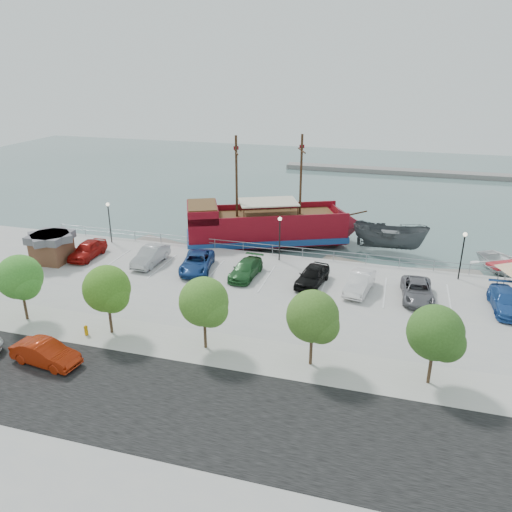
# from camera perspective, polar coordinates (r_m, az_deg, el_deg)

# --- Properties ---
(ground) EXTENTS (160.00, 160.00, 0.00)m
(ground) POSITION_cam_1_polar(r_m,az_deg,el_deg) (42.17, 0.55, -4.89)
(ground) COLOR #486763
(land_slab) EXTENTS (100.00, 58.00, 1.20)m
(land_slab) POSITION_cam_1_polar(r_m,az_deg,el_deg) (25.96, -13.21, -24.05)
(land_slab) COLOR #A0A0A0
(land_slab) RESTS_ON ground
(street) EXTENTS (100.00, 8.00, 0.04)m
(street) POSITION_cam_1_polar(r_m,az_deg,el_deg) (28.83, -8.39, -16.64)
(street) COLOR black
(street) RESTS_ON land_slab
(sidewalk) EXTENTS (100.00, 4.00, 0.05)m
(sidewalk) POSITION_cam_1_polar(r_m,az_deg,el_deg) (33.35, -4.14, -10.63)
(sidewalk) COLOR #A9A8A0
(sidewalk) RESTS_ON land_slab
(seawall_railing) EXTENTS (50.00, 0.06, 1.00)m
(seawall_railing) POSITION_cam_1_polar(r_m,az_deg,el_deg) (48.50, 3.04, 0.66)
(seawall_railing) COLOR gray
(seawall_railing) RESTS_ON land_slab
(far_shore) EXTENTS (40.00, 3.00, 0.80)m
(far_shore) POSITION_cam_1_polar(r_m,az_deg,el_deg) (93.24, 15.94, 9.28)
(far_shore) COLOR gray
(far_shore) RESTS_ON ground
(pirate_ship) EXTENTS (19.69, 12.57, 12.33)m
(pirate_ship) POSITION_cam_1_polar(r_m,az_deg,el_deg) (53.68, 2.66, 3.35)
(pirate_ship) COLOR maroon
(pirate_ship) RESTS_ON ground
(patrol_boat) EXTENTS (8.01, 3.89, 2.98)m
(patrol_boat) POSITION_cam_1_polar(r_m,az_deg,el_deg) (53.43, 15.01, 1.88)
(patrol_boat) COLOR #484C4F
(patrol_boat) RESTS_ON ground
(speedboat) EXTENTS (7.89, 8.53, 1.44)m
(speedboat) POSITION_cam_1_polar(r_m,az_deg,el_deg) (51.97, 26.92, -1.25)
(speedboat) COLOR white
(speedboat) RESTS_ON ground
(dock_west) EXTENTS (7.88, 4.41, 0.43)m
(dock_west) POSITION_cam_1_polar(r_m,az_deg,el_deg) (54.41, -10.17, 1.21)
(dock_west) COLOR slate
(dock_west) RESTS_ON ground
(dock_mid) EXTENTS (6.51, 3.42, 0.36)m
(dock_mid) POSITION_cam_1_polar(r_m,az_deg,el_deg) (49.35, 11.06, -1.03)
(dock_mid) COLOR slate
(dock_mid) RESTS_ON ground
(dock_east) EXTENTS (7.09, 3.24, 0.39)m
(dock_east) POSITION_cam_1_polar(r_m,az_deg,el_deg) (49.49, 20.72, -1.99)
(dock_east) COLOR gray
(dock_east) RESTS_ON ground
(shed) EXTENTS (3.50, 3.50, 2.75)m
(shed) POSITION_cam_1_polar(r_m,az_deg,el_deg) (50.42, -22.33, 0.98)
(shed) COLOR brown
(shed) RESTS_ON land_slab
(street_sedan) EXTENTS (4.71, 2.14, 1.50)m
(street_sedan) POSITION_cam_1_polar(r_m,az_deg,el_deg) (34.14, -22.92, -10.20)
(street_sedan) COLOR #9E2309
(street_sedan) RESTS_ON street
(fire_hydrant) EXTENTS (0.27, 0.27, 0.78)m
(fire_hydrant) POSITION_cam_1_polar(r_m,az_deg,el_deg) (36.58, -18.85, -8.00)
(fire_hydrant) COLOR #C38505
(fire_hydrant) RESTS_ON sidewalk
(lamp_post_left) EXTENTS (0.36, 0.36, 4.28)m
(lamp_post_left) POSITION_cam_1_polar(r_m,az_deg,el_deg) (53.38, -16.47, 4.48)
(lamp_post_left) COLOR black
(lamp_post_left) RESTS_ON land_slab
(lamp_post_mid) EXTENTS (0.36, 0.36, 4.28)m
(lamp_post_mid) POSITION_cam_1_polar(r_m,az_deg,el_deg) (46.50, 2.73, 2.90)
(lamp_post_mid) COLOR black
(lamp_post_mid) RESTS_ON land_slab
(lamp_post_right) EXTENTS (0.36, 0.36, 4.28)m
(lamp_post_right) POSITION_cam_1_polar(r_m,az_deg,el_deg) (45.77, 22.59, 0.92)
(lamp_post_right) COLOR black
(lamp_post_right) RESTS_ON land_slab
(tree_b) EXTENTS (3.30, 3.20, 5.00)m
(tree_b) POSITION_cam_1_polar(r_m,az_deg,el_deg) (39.04, -25.28, -2.38)
(tree_b) COLOR #473321
(tree_b) RESTS_ON sidewalk
(tree_c) EXTENTS (3.30, 3.20, 5.00)m
(tree_c) POSITION_cam_1_polar(r_m,az_deg,el_deg) (34.98, -16.53, -3.82)
(tree_c) COLOR #473321
(tree_c) RESTS_ON sidewalk
(tree_d) EXTENTS (3.30, 3.20, 5.00)m
(tree_d) POSITION_cam_1_polar(r_m,az_deg,el_deg) (31.96, -5.79, -5.45)
(tree_d) COLOR #473321
(tree_d) RESTS_ON sidewalk
(tree_e) EXTENTS (3.30, 3.20, 5.00)m
(tree_e) POSITION_cam_1_polar(r_m,az_deg,el_deg) (30.28, 6.72, -7.10)
(tree_e) COLOR #473321
(tree_e) RESTS_ON sidewalk
(tree_f) EXTENTS (3.30, 3.20, 5.00)m
(tree_f) POSITION_cam_1_polar(r_m,az_deg,el_deg) (30.18, 20.07, -8.48)
(tree_f) COLOR #473321
(tree_f) RESTS_ON sidewalk
(parked_car_a) EXTENTS (2.11, 4.86, 1.63)m
(parked_car_a) POSITION_cam_1_polar(r_m,az_deg,el_deg) (50.46, -18.70, 0.71)
(parked_car_a) COLOR #9E120E
(parked_car_a) RESTS_ON land_slab
(parked_car_b) EXTENTS (1.85, 4.93, 1.61)m
(parked_car_b) POSITION_cam_1_polar(r_m,az_deg,el_deg) (47.32, -11.96, 0.02)
(parked_car_b) COLOR #A3A4A7
(parked_car_b) RESTS_ON land_slab
(parked_car_c) EXTENTS (3.59, 5.90, 1.53)m
(parked_car_c) POSITION_cam_1_polar(r_m,az_deg,el_deg) (45.26, -6.77, -0.70)
(parked_car_c) COLOR navy
(parked_car_c) RESTS_ON land_slab
(parked_car_d) EXTENTS (2.28, 4.96, 1.41)m
(parked_car_d) POSITION_cam_1_polar(r_m,az_deg,el_deg) (43.63, -1.17, -1.50)
(parked_car_d) COLOR #205526
(parked_car_d) RESTS_ON land_slab
(parked_car_e) EXTENTS (2.70, 5.03, 1.63)m
(parked_car_e) POSITION_cam_1_polar(r_m,az_deg,el_deg) (42.33, 6.45, -2.22)
(parked_car_e) COLOR black
(parked_car_e) RESTS_ON land_slab
(parked_car_f) EXTENTS (2.40, 4.97, 1.57)m
(parked_car_f) POSITION_cam_1_polar(r_m,az_deg,el_deg) (41.65, 11.75, -3.00)
(parked_car_f) COLOR white
(parked_car_f) RESTS_ON land_slab
(parked_car_g) EXTENTS (2.68, 5.25, 1.42)m
(parked_car_g) POSITION_cam_1_polar(r_m,az_deg,el_deg) (41.58, 17.97, -3.80)
(parked_car_g) COLOR slate
(parked_car_g) RESTS_ON land_slab
(parked_car_h) EXTENTS (2.38, 5.25, 1.49)m
(parked_car_h) POSITION_cam_1_polar(r_m,az_deg,el_deg) (42.30, 26.70, -4.64)
(parked_car_h) COLOR #214E9D
(parked_car_h) RESTS_ON land_slab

